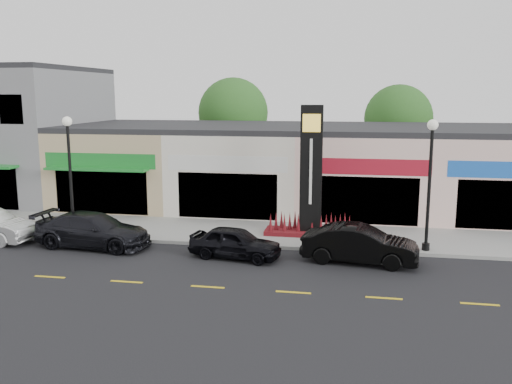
% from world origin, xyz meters
% --- Properties ---
extents(ground, '(120.00, 120.00, 0.00)m').
position_xyz_m(ground, '(0.00, 0.00, 0.00)').
color(ground, black).
rests_on(ground, ground).
extents(sidewalk, '(52.00, 4.30, 0.15)m').
position_xyz_m(sidewalk, '(0.00, 4.35, 0.07)').
color(sidewalk, gray).
rests_on(sidewalk, ground).
extents(curb, '(52.00, 0.20, 0.15)m').
position_xyz_m(curb, '(0.00, 2.10, 0.07)').
color(curb, gray).
rests_on(curb, ground).
extents(shop_beige, '(7.00, 10.85, 4.80)m').
position_xyz_m(shop_beige, '(-8.50, 11.46, 2.40)').
color(shop_beige, tan).
rests_on(shop_beige, ground).
extents(shop_cream, '(7.00, 10.01, 4.80)m').
position_xyz_m(shop_cream, '(-1.50, 11.47, 2.40)').
color(shop_cream, white).
rests_on(shop_cream, ground).
extents(shop_pink_w, '(7.00, 10.01, 4.80)m').
position_xyz_m(shop_pink_w, '(5.50, 11.47, 2.40)').
color(shop_pink_w, beige).
rests_on(shop_pink_w, ground).
extents(shop_pink_e, '(7.00, 10.01, 4.80)m').
position_xyz_m(shop_pink_e, '(12.50, 11.47, 2.40)').
color(shop_pink_e, beige).
rests_on(shop_pink_e, ground).
extents(tree_rear_west, '(5.20, 5.20, 7.83)m').
position_xyz_m(tree_rear_west, '(-4.00, 19.50, 5.22)').
color(tree_rear_west, '#382619').
rests_on(tree_rear_west, ground).
extents(tree_rear_mid, '(4.80, 4.80, 7.29)m').
position_xyz_m(tree_rear_mid, '(8.00, 19.50, 4.88)').
color(tree_rear_mid, '#382619').
rests_on(tree_rear_mid, ground).
extents(lamp_west_near, '(0.44, 0.44, 5.47)m').
position_xyz_m(lamp_west_near, '(-8.00, 2.50, 3.48)').
color(lamp_west_near, black).
rests_on(lamp_west_near, sidewalk).
extents(lamp_east_near, '(0.44, 0.44, 5.47)m').
position_xyz_m(lamp_east_near, '(8.00, 2.50, 3.48)').
color(lamp_east_near, black).
rests_on(lamp_east_near, sidewalk).
extents(pylon_sign, '(4.20, 1.30, 6.00)m').
position_xyz_m(pylon_sign, '(3.00, 4.20, 2.27)').
color(pylon_sign, '#500D17').
rests_on(pylon_sign, sidewalk).
extents(car_dark_sedan, '(2.53, 5.33, 1.50)m').
position_xyz_m(car_dark_sedan, '(-6.26, 1.02, 0.75)').
color(car_dark_sedan, black).
rests_on(car_dark_sedan, ground).
extents(car_black_sedan, '(2.13, 3.98, 1.29)m').
position_xyz_m(car_black_sedan, '(0.22, 0.51, 0.64)').
color(car_black_sedan, black).
rests_on(car_black_sedan, ground).
extents(car_black_conv, '(2.17, 4.73, 1.50)m').
position_xyz_m(car_black_conv, '(5.24, 0.75, 0.75)').
color(car_black_conv, black).
rests_on(car_black_conv, ground).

